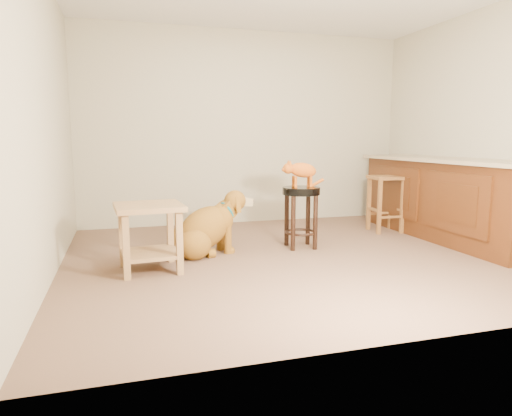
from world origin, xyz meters
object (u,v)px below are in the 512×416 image
object	(u,v)px
side_table	(149,227)
golden_retriever	(205,230)
wood_stool	(385,203)
tabby_kitten	(300,171)
padded_stool	(301,205)

from	to	relation	value
side_table	golden_retriever	size ratio (longest dim) A/B	0.59
side_table	golden_retriever	distance (m)	0.72
side_table	wood_stool	bearing A→B (deg)	17.68
tabby_kitten	padded_stool	bearing A→B (deg)	-5.72
side_table	tabby_kitten	size ratio (longest dim) A/B	1.20
padded_stool	tabby_kitten	world-z (taller)	tabby_kitten
wood_stool	tabby_kitten	size ratio (longest dim) A/B	1.38
padded_stool	golden_retriever	world-z (taller)	padded_stool
golden_retriever	tabby_kitten	distance (m)	1.17
golden_retriever	padded_stool	bearing A→B (deg)	-14.11
padded_stool	tabby_kitten	size ratio (longest dim) A/B	1.28
padded_stool	golden_retriever	distance (m)	1.06
wood_stool	side_table	xyz separation A→B (m)	(-2.95, -0.94, 0.03)
wood_stool	tabby_kitten	xyz separation A→B (m)	(-1.35, -0.50, 0.46)
wood_stool	tabby_kitten	bearing A→B (deg)	-159.65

